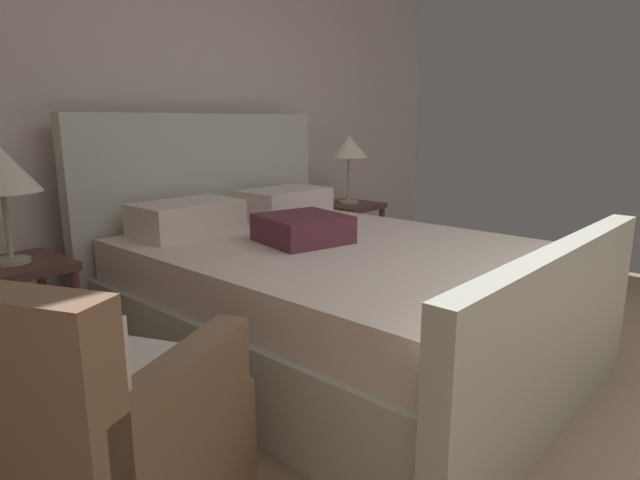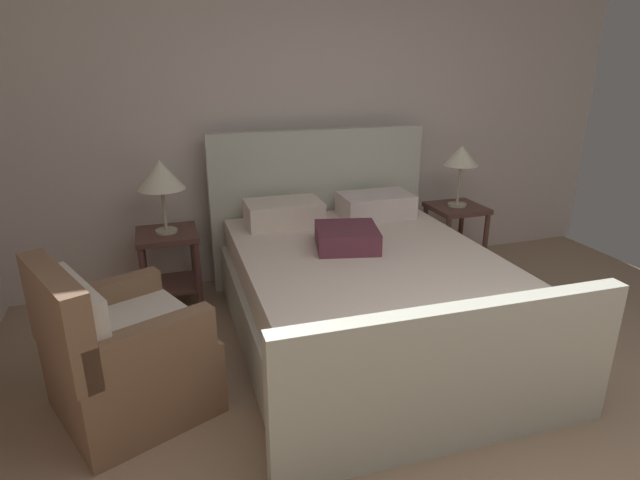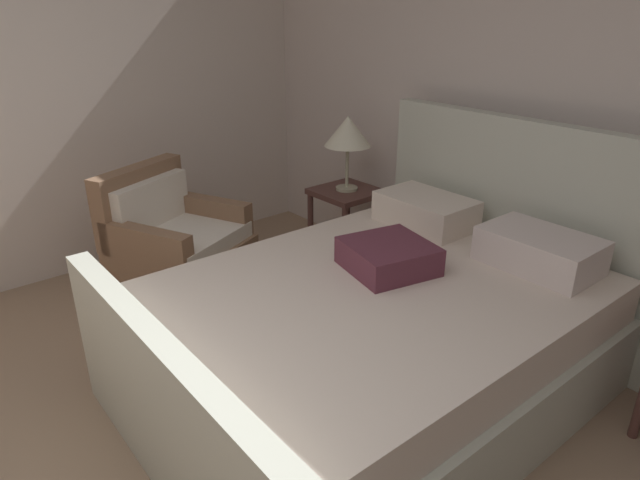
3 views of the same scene
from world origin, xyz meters
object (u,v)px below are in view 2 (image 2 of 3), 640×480
at_px(armchair, 121,355).
at_px(nightstand_left, 169,257).
at_px(nightstand_right, 455,227).
at_px(table_lamp_right, 461,158).
at_px(table_lamp_left, 161,176).
at_px(bed, 363,288).

bearing_deg(armchair, nightstand_left, 75.81).
height_order(nightstand_right, table_lamp_right, table_lamp_right).
relative_size(nightstand_right, armchair, 0.63).
bearing_deg(nightstand_right, armchair, -156.66).
distance_m(nightstand_right, nightstand_left, 2.43).
xyz_separation_m(nightstand_left, table_lamp_left, (-0.00, 0.00, 0.62)).
bearing_deg(armchair, nightstand_right, 23.34).
bearing_deg(bed, armchair, -166.38).
xyz_separation_m(bed, nightstand_right, (1.21, 0.81, 0.05)).
bearing_deg(table_lamp_right, armchair, -156.66).
bearing_deg(nightstand_right, table_lamp_right, 57.99).
xyz_separation_m(table_lamp_right, table_lamp_left, (-2.43, 0.05, 0.00)).
relative_size(nightstand_right, table_lamp_right, 1.15).
height_order(table_lamp_right, table_lamp_left, table_lamp_left).
xyz_separation_m(nightstand_right, table_lamp_right, (0.00, 0.00, 0.62)).
xyz_separation_m(bed, table_lamp_left, (-1.21, 0.86, 0.67)).
bearing_deg(nightstand_left, armchair, -104.19).
height_order(bed, table_lamp_left, bed).
height_order(nightstand_right, armchair, armchair).
distance_m(table_lamp_left, armchair, 1.44).
relative_size(table_lamp_right, table_lamp_left, 0.97).
bearing_deg(table_lamp_left, table_lamp_right, -1.22).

